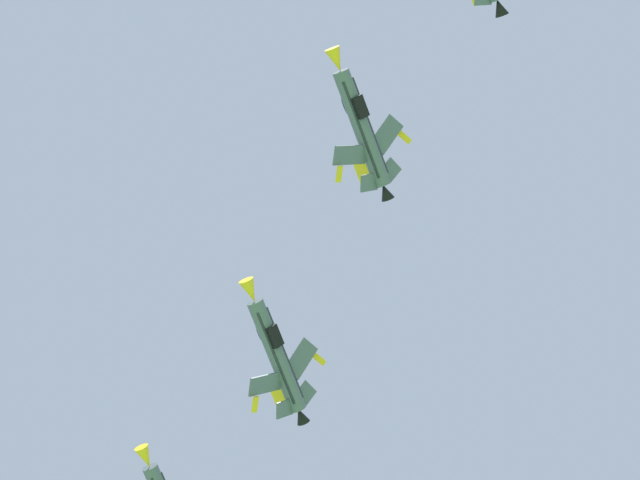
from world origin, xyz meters
The scene contains 2 objects.
fighter_jet_left_wing centered at (3.89, 22.74, 134.98)m, with size 9.88×14.75×6.83m.
fighter_jet_right_wing centered at (-1.67, 45.67, 131.00)m, with size 9.68×14.75×7.31m.
Camera 1 is at (-2.98, 0.05, 1.77)m, focal length 77.65 mm.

